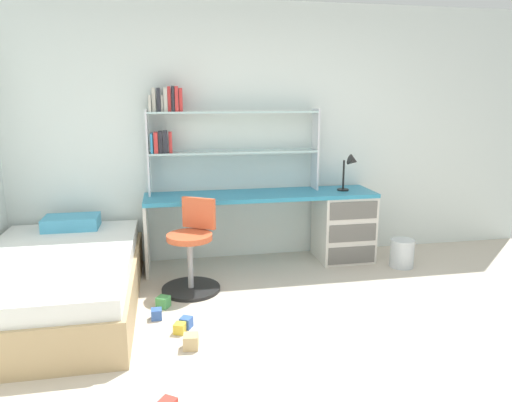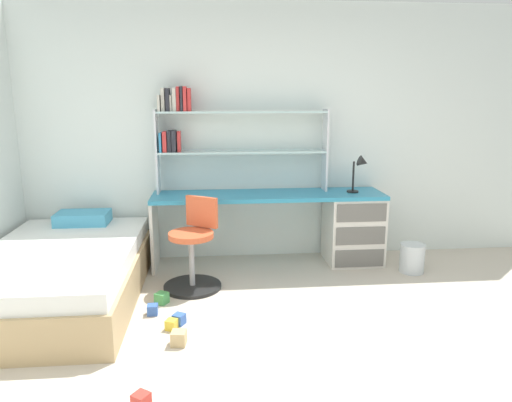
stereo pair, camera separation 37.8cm
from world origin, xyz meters
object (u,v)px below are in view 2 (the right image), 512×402
object	(u,v)px
bookshelf_hutch	(215,130)
bed_platform	(62,274)
toy_block_red_1	(141,400)
toy_block_natural_2	(179,338)
waste_bin	(412,258)
toy_block_blue_5	(153,310)
toy_block_green_3	(162,298)
toy_block_blue_4	(179,319)
toy_block_yellow_0	(172,324)
desk	(330,223)
swivel_chair	(194,253)
desk_lamp	(361,168)

from	to	relation	value
bookshelf_hutch	bed_platform	xyz separation A→B (m)	(-1.32, -0.89, -1.14)
toy_block_red_1	toy_block_natural_2	size ratio (longest dim) A/B	0.84
bed_platform	waste_bin	bearing A→B (deg)	6.56
bookshelf_hutch	toy_block_blue_5	size ratio (longest dim) A/B	21.22
toy_block_green_3	toy_block_blue_4	xyz separation A→B (m)	(0.17, -0.39, -0.01)
toy_block_yellow_0	toy_block_blue_4	bearing A→B (deg)	56.40
desk	bookshelf_hutch	distance (m)	1.51
swivel_chair	toy_block_blue_5	size ratio (longest dim) A/B	9.99
toy_block_yellow_0	toy_block_red_1	world-z (taller)	toy_block_red_1
swivel_chair	bed_platform	size ratio (longest dim) A/B	0.40
swivel_chair	toy_block_natural_2	xyz separation A→B (m)	(-0.07, -1.02, -0.28)
bookshelf_hutch	desk	bearing A→B (deg)	-7.40
bookshelf_hutch	toy_block_red_1	size ratio (longest dim) A/B	20.60
desk	swivel_chair	xyz separation A→B (m)	(-1.38, -0.54, -0.10)
desk	toy_block_natural_2	bearing A→B (deg)	-132.79
bed_platform	desk	bearing A→B (deg)	16.52
swivel_chair	toy_block_red_1	bearing A→B (deg)	-97.91
toy_block_natural_2	toy_block_blue_4	distance (m)	0.31
desk_lamp	toy_block_blue_5	xyz separation A→B (m)	(-1.98, -1.03, -0.96)
bookshelf_hutch	toy_block_green_3	distance (m)	1.75
swivel_chair	toy_block_natural_2	bearing A→B (deg)	-94.02
bed_platform	toy_block_blue_5	world-z (taller)	bed_platform
bed_platform	toy_block_yellow_0	size ratio (longest dim) A/B	26.74
desk	toy_block_yellow_0	xyz separation A→B (m)	(-1.52, -1.34, -0.38)
desk	bookshelf_hutch	world-z (taller)	bookshelf_hutch
toy_block_red_1	toy_block_blue_4	bearing A→B (deg)	81.56
toy_block_blue_4	toy_block_blue_5	bearing A→B (deg)	140.08
desk_lamp	swivel_chair	world-z (taller)	desk_lamp
toy_block_natural_2	toy_block_yellow_0	bearing A→B (deg)	106.74
waste_bin	swivel_chair	bearing A→B (deg)	-175.15
desk_lamp	waste_bin	world-z (taller)	desk_lamp
swivel_chair	toy_block_green_3	xyz separation A→B (m)	(-0.26, -0.33, -0.28)
bed_platform	toy_block_natural_2	xyz separation A→B (m)	(1.03, -0.83, -0.19)
toy_block_red_1	toy_block_blue_4	distance (m)	0.98
bookshelf_hutch	desk_lamp	world-z (taller)	bookshelf_hutch
waste_bin	toy_block_blue_5	size ratio (longest dim) A/B	3.50
desk	toy_block_green_3	distance (m)	1.90
desk_lamp	bed_platform	world-z (taller)	desk_lamp
waste_bin	toy_block_green_3	size ratio (longest dim) A/B	3.07
swivel_chair	toy_block_blue_5	world-z (taller)	swivel_chair
desk_lamp	bed_platform	bearing A→B (deg)	-165.96
swivel_chair	toy_block_natural_2	distance (m)	1.06
desk_lamp	bed_platform	xyz separation A→B (m)	(-2.76, -0.69, -0.76)
toy_block_green_3	toy_block_blue_5	world-z (taller)	toy_block_green_3
bookshelf_hutch	toy_block_yellow_0	size ratio (longest dim) A/B	22.67
bed_platform	toy_block_red_1	world-z (taller)	bed_platform
toy_block_green_3	waste_bin	bearing A→B (deg)	12.10
swivel_chair	toy_block_blue_4	distance (m)	0.78
desk	bed_platform	bearing A→B (deg)	-163.48
waste_bin	toy_block_natural_2	size ratio (longest dim) A/B	2.84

